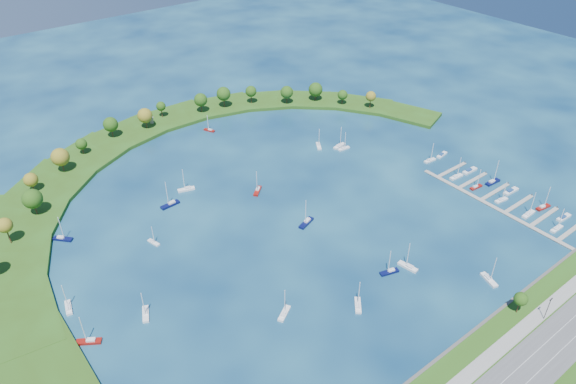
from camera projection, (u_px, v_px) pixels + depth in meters
ground at (286, 207)px, 255.62m from camera, size 700.00×700.00×0.00m
south_shoreline at (516, 377)px, 175.23m from camera, size 420.00×43.10×11.60m
breakwater at (152, 194)px, 263.09m from camera, size 286.74×247.64×2.00m
breakwater_trees at (175, 127)px, 302.86m from camera, size 236.17×94.38×13.76m
harbor_tower at (152, 120)px, 323.07m from camera, size 2.60×2.60×3.87m
dock_system at (501, 201)px, 259.29m from camera, size 24.28×82.00×1.60m
moored_boat_0 at (170, 204)px, 256.06m from camera, size 9.63×3.23×13.95m
moored_boat_1 at (68, 307)px, 201.03m from camera, size 3.93×8.11×11.49m
moored_boat_2 at (63, 238)px, 234.78m from camera, size 7.62×7.97×12.67m
moored_boat_4 at (89, 341)px, 187.73m from camera, size 8.69×6.92×12.92m
moored_boat_5 at (306, 222)px, 244.29m from camera, size 9.68×5.49×13.73m
moored_boat_6 at (489, 279)px, 213.51m from camera, size 4.96×8.90×12.61m
moored_boat_7 at (209, 130)px, 319.52m from camera, size 4.88×7.15×10.31m
moored_boat_8 at (186, 189)px, 267.05m from camera, size 8.84×4.74×12.51m
moored_boat_9 at (153, 242)px, 232.87m from camera, size 3.29×6.66×9.43m
moored_boat_10 at (408, 266)px, 219.79m from camera, size 3.88×8.87×12.61m
moored_boat_11 at (339, 145)px, 303.52m from camera, size 8.66×3.49×12.36m
moored_boat_12 at (146, 313)px, 198.46m from camera, size 5.41×8.36×11.96m
moored_boat_13 at (284, 313)px, 198.60m from camera, size 8.11×6.08×11.89m
moored_boat_14 at (319, 145)px, 303.68m from camera, size 6.13×7.87×11.65m
moored_boat_15 at (344, 148)px, 301.23m from camera, size 7.46×2.81×10.71m
moored_boat_16 at (358, 305)px, 202.01m from camera, size 7.00×7.57×11.86m
moored_boat_17 at (390, 271)px, 217.26m from camera, size 8.43×4.54×11.93m
moored_boat_18 at (258, 190)px, 265.96m from camera, size 7.96×7.31×12.43m
docked_boat_0 at (557, 228)px, 240.75m from camera, size 7.76×2.31×11.34m
docked_boat_1 at (564, 217)px, 247.75m from camera, size 8.79×2.89×1.77m
docked_boat_2 at (529, 214)px, 249.79m from camera, size 8.52×2.70×12.39m
docked_boat_3 at (543, 207)px, 254.35m from camera, size 8.41×3.40×12.02m
docked_boat_4 at (501, 200)px, 259.31m from camera, size 7.66×3.10×10.94m
docked_boat_5 at (511, 191)px, 265.70m from camera, size 9.48×3.01×1.91m
docked_boat_6 at (476, 187)px, 268.74m from camera, size 7.54×2.73×10.85m
docked_boat_7 at (493, 182)px, 272.39m from camera, size 9.19×3.06×13.32m
docked_boat_8 at (456, 176)px, 276.60m from camera, size 8.34×2.85×12.06m
docked_boat_9 at (470, 171)px, 281.56m from camera, size 9.52×2.86×1.93m
docked_boat_10 at (430, 160)px, 290.36m from camera, size 7.58×2.72×10.92m
docked_boat_11 at (442, 155)px, 295.46m from camera, size 8.51×3.70×1.68m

